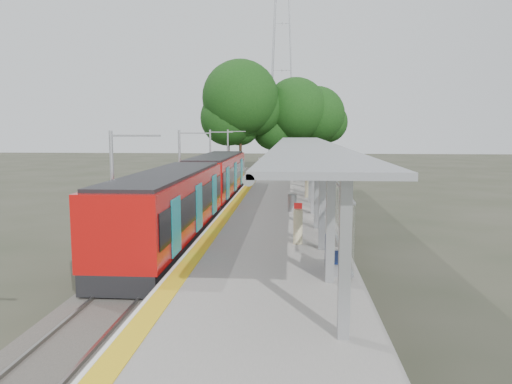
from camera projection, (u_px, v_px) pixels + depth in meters
ground at (257, 340)px, 12.98m from camera, size 200.00×200.00×0.00m
trackbed at (211, 210)px, 33.08m from camera, size 3.00×70.00×0.24m
platform at (278, 205)px, 32.70m from camera, size 6.00×50.00×1.00m
tactile_strip at (240, 197)px, 32.82m from camera, size 0.60×50.00×0.02m
end_fence at (285, 163)px, 57.25m from camera, size 6.00×0.10×1.20m
train at (198, 189)px, 28.70m from camera, size 2.74×27.60×3.62m
canopy at (305, 151)px, 28.35m from camera, size 3.27×38.00×3.66m
pylon at (282, 47)px, 82.89m from camera, size 8.00×4.00×38.00m
tree_cluster at (269, 109)px, 63.40m from camera, size 18.39×13.03×14.02m
catenary_masts at (181, 169)px, 31.86m from camera, size 2.08×48.16×5.40m
bench_near at (330, 254)px, 15.68m from camera, size 0.56×1.55×1.04m
bench_mid at (318, 189)px, 33.01m from camera, size 0.70×1.47×0.96m
bench_far at (315, 182)px, 37.77m from camera, size 0.98×1.46×0.96m
info_pillar_near at (298, 226)px, 19.44m from camera, size 0.36×0.36×1.62m
info_pillar_far at (308, 184)px, 32.75m from camera, size 0.46×0.46×2.04m
litter_bin at (292, 203)px, 27.06m from camera, size 0.56×0.56×0.95m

